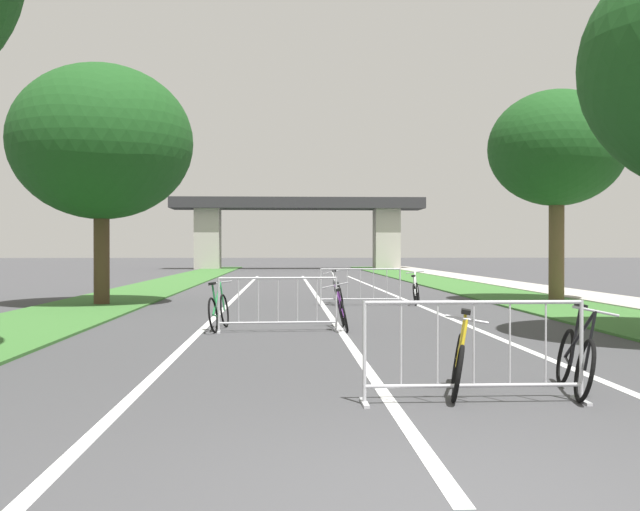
# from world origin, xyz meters

# --- Properties ---
(ground_plane) EXTENTS (300.00, 300.00, 0.00)m
(ground_plane) POSITION_xyz_m (0.00, 0.00, 0.00)
(ground_plane) COLOR #3D3D3F
(grass_verge_left) EXTENTS (2.98, 70.72, 0.05)m
(grass_verge_left) POSITION_xyz_m (-6.40, 28.93, 0.03)
(grass_verge_left) COLOR #386B2D
(grass_verge_left) RESTS_ON ground
(grass_verge_right) EXTENTS (2.98, 70.72, 0.05)m
(grass_verge_right) POSITION_xyz_m (6.40, 28.93, 0.03)
(grass_verge_right) COLOR #386B2D
(grass_verge_right) RESTS_ON ground
(sidewalk_path_right) EXTENTS (2.14, 70.72, 0.08)m
(sidewalk_path_right) POSITION_xyz_m (8.96, 28.93, 0.04)
(sidewalk_path_right) COLOR #ADA89E
(sidewalk_path_right) RESTS_ON ground
(lane_stripe_center) EXTENTS (0.14, 40.91, 0.01)m
(lane_stripe_center) POSITION_xyz_m (0.00, 20.45, 0.00)
(lane_stripe_center) COLOR silver
(lane_stripe_center) RESTS_ON ground
(lane_stripe_right_lane) EXTENTS (0.14, 40.91, 0.01)m
(lane_stripe_right_lane) POSITION_xyz_m (2.70, 20.45, 0.00)
(lane_stripe_right_lane) COLOR silver
(lane_stripe_right_lane) RESTS_ON ground
(lane_stripe_left_lane) EXTENTS (0.14, 40.91, 0.01)m
(lane_stripe_left_lane) POSITION_xyz_m (-2.70, 20.45, 0.00)
(lane_stripe_left_lane) COLOR silver
(lane_stripe_left_lane) RESTS_ON ground
(overpass_bridge) EXTENTS (20.86, 3.78, 5.88)m
(overpass_bridge) POSITION_xyz_m (0.00, 58.44, 4.23)
(overpass_bridge) COLOR #2D2D30
(overpass_bridge) RESTS_ON ground
(tree_left_oak_mid) EXTENTS (5.12, 5.12, 6.79)m
(tree_left_oak_mid) POSITION_xyz_m (-6.24, 17.09, 4.59)
(tree_left_oak_mid) COLOR #4C3823
(tree_left_oak_mid) RESTS_ON ground
(tree_right_oak_near) EXTENTS (4.09, 4.09, 6.38)m
(tree_right_oak_near) POSITION_xyz_m (7.10, 17.91, 4.60)
(tree_right_oak_near) COLOR brown
(tree_right_oak_near) RESTS_ON ground
(crowd_barrier_nearest) EXTENTS (2.31, 0.46, 1.05)m
(crowd_barrier_nearest) POSITION_xyz_m (0.85, 3.14, 0.52)
(crowd_barrier_nearest) COLOR #ADADB2
(crowd_barrier_nearest) RESTS_ON ground
(crowd_barrier_second) EXTENTS (2.32, 0.58, 1.05)m
(crowd_barrier_second) POSITION_xyz_m (-1.21, 9.95, 0.52)
(crowd_barrier_second) COLOR #ADADB2
(crowd_barrier_second) RESTS_ON ground
(crowd_barrier_third) EXTENTS (2.31, 0.49, 1.05)m
(crowd_barrier_third) POSITION_xyz_m (1.06, 16.77, 0.52)
(crowd_barrier_third) COLOR #ADADB2
(crowd_barrier_third) RESTS_ON ground
(bicycle_white_0) EXTENTS (0.56, 1.60, 0.96)m
(bicycle_white_0) POSITION_xyz_m (2.70, 17.15, 0.35)
(bicycle_white_0) COLOR black
(bicycle_white_0) RESTS_ON ground
(bicycle_green_1) EXTENTS (0.48, 1.75, 0.95)m
(bicycle_green_1) POSITION_xyz_m (-2.37, 10.35, 0.38)
(bicycle_green_1) COLOR black
(bicycle_green_1) RESTS_ON ground
(bicycle_black_2) EXTENTS (0.50, 1.67, 0.99)m
(bicycle_black_2) POSITION_xyz_m (2.08, 3.59, 0.37)
(bicycle_black_2) COLOR black
(bicycle_black_2) RESTS_ON ground
(bicycle_silver_3) EXTENTS (0.52, 1.77, 1.01)m
(bicycle_silver_3) POSITION_xyz_m (0.45, 17.21, 0.38)
(bicycle_silver_3) COLOR black
(bicycle_silver_3) RESTS_ON ground
(bicycle_yellow_4) EXTENTS (0.50, 1.64, 0.91)m
(bicycle_yellow_4) POSITION_xyz_m (0.81, 3.66, 0.34)
(bicycle_yellow_4) COLOR black
(bicycle_yellow_4) RESTS_ON ground
(bicycle_purple_5) EXTENTS (0.54, 1.70, 0.91)m
(bicycle_purple_5) POSITION_xyz_m (0.05, 10.37, 0.35)
(bicycle_purple_5) COLOR black
(bicycle_purple_5) RESTS_ON ground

